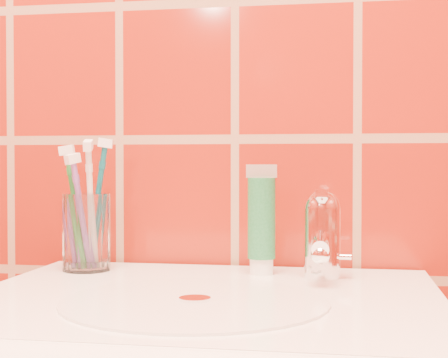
# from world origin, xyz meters

# --- Properties ---
(wall_back) EXTENTS (2.20, 0.02, 2.50)m
(wall_back) POSITION_xyz_m (0.00, 1.21, 1.25)
(wall_back) COLOR maroon
(wall_back) RESTS_ON floor
(glass_tumbler) EXTENTS (0.08, 0.08, 0.11)m
(glass_tumbler) POSITION_xyz_m (-0.20, 1.11, 0.91)
(glass_tumbler) COLOR white
(glass_tumbler) RESTS_ON pedestal_sink
(toothpaste_tube) EXTENTS (0.04, 0.04, 0.15)m
(toothpaste_tube) POSITION_xyz_m (0.05, 1.12, 0.92)
(toothpaste_tube) COLOR white
(toothpaste_tube) RESTS_ON pedestal_sink
(faucet) EXTENTS (0.05, 0.11, 0.12)m
(faucet) POSITION_xyz_m (0.14, 1.09, 0.91)
(faucet) COLOR white
(faucet) RESTS_ON pedestal_sink
(toothbrush_0) EXTENTS (0.12, 0.14, 0.19)m
(toothbrush_0) POSITION_xyz_m (-0.23, 1.13, 0.93)
(toothbrush_0) COLOR #81489A
(toothbrush_0) RESTS_ON glass_tumbler
(toothbrush_1) EXTENTS (0.06, 0.12, 0.20)m
(toothbrush_1) POSITION_xyz_m (-0.19, 1.09, 0.94)
(toothbrush_1) COLOR silver
(toothbrush_1) RESTS_ON glass_tumbler
(toothbrush_2) EXTENTS (0.06, 0.06, 0.19)m
(toothbrush_2) POSITION_xyz_m (-0.21, 1.10, 0.94)
(toothbrush_2) COLOR #207B31
(toothbrush_2) RESTS_ON glass_tumbler
(toothbrush_3) EXTENTS (0.07, 0.06, 0.20)m
(toothbrush_3) POSITION_xyz_m (-0.19, 1.12, 0.95)
(toothbrush_3) COLOR #0C5564
(toothbrush_3) RESTS_ON glass_tumbler
(toothbrush_4) EXTENTS (0.08, 0.09, 0.18)m
(toothbrush_4) POSITION_xyz_m (-0.20, 1.09, 0.93)
(toothbrush_4) COLOR #794BA2
(toothbrush_4) RESTS_ON glass_tumbler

